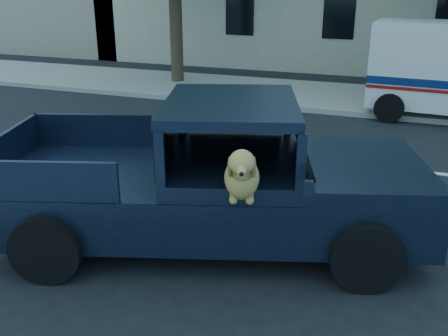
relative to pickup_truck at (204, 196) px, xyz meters
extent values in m
plane|color=black|center=(-1.36, 0.65, -0.70)|extent=(120.00, 120.00, 0.00)
cube|color=gray|center=(-1.36, 9.85, -0.63)|extent=(60.00, 4.00, 0.15)
cylinder|color=#332619|center=(-5.36, 10.25, 1.50)|extent=(0.44, 0.44, 4.40)
cube|color=black|center=(0.08, 0.05, 0.00)|extent=(6.22, 3.91, 0.74)
cube|color=black|center=(2.05, 0.69, 0.46)|extent=(2.28, 2.64, 0.18)
cube|color=black|center=(0.35, 0.14, 1.31)|extent=(2.31, 2.57, 0.13)
cube|color=black|center=(1.21, 0.42, 0.92)|extent=(0.86, 1.92, 0.63)
cube|color=black|center=(0.71, -0.27, 0.21)|extent=(0.77, 0.77, 0.42)
cube|color=black|center=(1.63, -0.91, 0.73)|extent=(0.12, 0.09, 0.18)
cube|color=silver|center=(3.35, 8.61, 1.00)|extent=(3.88, 2.34, 1.65)
cube|color=#0B1F53|center=(3.28, 7.56, 0.40)|extent=(3.74, 0.27, 0.20)
cube|color=#9E0F0F|center=(3.28, 7.56, 0.22)|extent=(3.74, 0.27, 0.08)
camera|label=1|loc=(2.54, -5.92, 2.87)|focal=40.00mm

